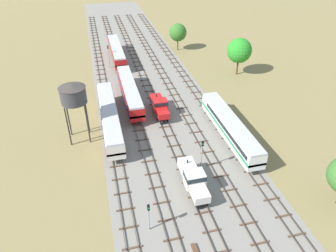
{
  "coord_description": "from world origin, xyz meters",
  "views": [
    {
      "loc": [
        -11.28,
        -12.7,
        31.75
      ],
      "look_at": [
        0.0,
        32.54,
        1.5
      ],
      "focal_mm": 33.71,
      "sensor_mm": 36.0,
      "label": 1
    }
  ],
  "objects": [
    {
      "name": "track_centre_right",
      "position": [
        9.77,
        57.0,
        0.14
      ],
      "size": [
        2.4,
        126.0,
        0.29
      ],
      "color": "#47382D",
      "rests_on": "ground"
    },
    {
      "name": "ground_plane",
      "position": [
        0.0,
        56.0,
        0.0
      ],
      "size": [
        480.0,
        480.0,
        0.0
      ],
      "primitive_type": "plane",
      "color": "olive"
    },
    {
      "name": "track_centre",
      "position": [
        4.89,
        57.0,
        0.14
      ],
      "size": [
        2.4,
        126.0,
        0.29
      ],
      "color": "#47382D",
      "rests_on": "ground"
    },
    {
      "name": "lineside_tree_0",
      "position": [
        22.77,
        53.62,
        6.03
      ],
      "size": [
        5.87,
        5.87,
        8.98
      ],
      "color": "#4C331E",
      "rests_on": "ground"
    },
    {
      "name": "passenger_coach_far_left_mid",
      "position": [
        -9.77,
        36.66,
        2.61
      ],
      "size": [
        2.96,
        22.0,
        3.8
      ],
      "color": "beige",
      "rests_on": "ground"
    },
    {
      "name": "track_centre_left",
      "position": [
        0.0,
        57.0,
        0.14
      ],
      "size": [
        2.4,
        126.0,
        0.29
      ],
      "color": "#47382D",
      "rests_on": "ground"
    },
    {
      "name": "diesel_railcar_centre_right_near",
      "position": [
        9.77,
        28.2,
        2.6
      ],
      "size": [
        2.96,
        20.5,
        3.8
      ],
      "color": "white",
      "rests_on": "ground"
    },
    {
      "name": "lineside_tree_2",
      "position": [
        13.33,
        74.25,
        5.13
      ],
      "size": [
        4.98,
        4.98,
        7.63
      ],
      "color": "#4C331E",
      "rests_on": "ground"
    },
    {
      "name": "track_left",
      "position": [
        -4.89,
        57.0,
        0.14
      ],
      "size": [
        2.4,
        126.0,
        0.29
      ],
      "color": "#47382D",
      "rests_on": "ground"
    },
    {
      "name": "signal_post_near",
      "position": [
        -7.33,
        12.61,
        2.92
      ],
      "size": [
        0.28,
        0.47,
        4.53
      ],
      "color": "gray",
      "rests_on": "ground"
    },
    {
      "name": "shunter_loco_centre_left_nearest",
      "position": [
        0.0,
        17.98,
        2.01
      ],
      "size": [
        2.74,
        8.46,
        3.1
      ],
      "color": "beige",
      "rests_on": "ground"
    },
    {
      "name": "track_far_left",
      "position": [
        -9.77,
        57.0,
        0.14
      ],
      "size": [
        2.4,
        126.0,
        0.29
      ],
      "color": "#47382D",
      "rests_on": "ground"
    },
    {
      "name": "signal_post_nearest",
      "position": [
        -7.33,
        65.39,
        3.76
      ],
      "size": [
        0.28,
        0.47,
        5.98
      ],
      "color": "gray",
      "rests_on": "ground"
    },
    {
      "name": "ballast_bed",
      "position": [
        0.0,
        56.0,
        0.0
      ],
      "size": [
        23.54,
        176.0,
        0.01
      ],
      "primitive_type": "cube",
      "color": "gray",
      "rests_on": "ground"
    },
    {
      "name": "diesel_railcar_left_far",
      "position": [
        -4.89,
        45.68,
        2.6
      ],
      "size": [
        2.96,
        20.5,
        3.8
      ],
      "color": "red",
      "rests_on": "ground"
    },
    {
      "name": "diesel_railcar_left_farther",
      "position": [
        -4.89,
        70.31,
        2.6
      ],
      "size": [
        2.96,
        20.5,
        3.8
      ],
      "color": "red",
      "rests_on": "ground"
    },
    {
      "name": "water_tower",
      "position": [
        -15.15,
        34.63,
        8.59
      ],
      "size": [
        4.37,
        4.37,
        10.31
      ],
      "color": "#2D2826",
      "rests_on": "ground"
    },
    {
      "name": "shunter_loco_centre_left_midfar",
      "position": [
        0.0,
        39.27,
        2.01
      ],
      "size": [
        2.74,
        8.46,
        3.1
      ],
      "color": "red",
      "rests_on": "ground"
    },
    {
      "name": "signal_post_mid",
      "position": [
        2.44,
        21.76,
        3.46
      ],
      "size": [
        0.28,
        0.47,
        5.45
      ],
      "color": "gray",
      "rests_on": "ground"
    }
  ]
}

